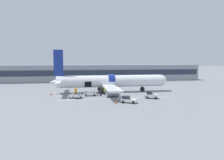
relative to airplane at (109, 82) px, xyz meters
The scene contains 16 objects.
ground_plane 8.45m from the airplane, 76.07° to the right, with size 500.00×500.00×0.00m, color gray.
apron_marking_line 9.53m from the airplane, 89.96° to the right, with size 25.61×0.50×0.01m.
terminal_strip 30.59m from the airplane, 86.40° to the left, with size 81.99×9.32×6.67m.
airplane is the anchor object (origin of this frame).
baggage_tug_lead 14.16m from the airplane, 83.54° to the right, with size 3.40×2.67×1.42m.
baggage_tug_mid 13.03m from the airplane, 52.85° to the right, with size 3.11×2.56×1.71m.
baggage_cart_loading 7.31m from the airplane, 139.11° to the right, with size 3.86×2.09×1.08m.
baggage_cart_queued 11.57m from the airplane, 140.68° to the right, with size 3.59×2.66×1.05m.
ground_crew_loader_a 9.55m from the airplane, 156.97° to the right, with size 0.38×0.55×1.60m.
ground_crew_loader_b 4.66m from the airplane, 115.12° to the right, with size 0.47×0.56×1.61m.
ground_crew_driver 9.30m from the airplane, 163.88° to the right, with size 0.63×0.57×1.86m.
suitcase_on_tarmac_upright 6.60m from the airplane, 118.47° to the right, with size 0.44×0.28×0.77m.
safety_cone_nose 16.97m from the airplane, ahead, with size 0.47×0.47×0.59m.
safety_cone_engine_left 14.76m from the airplane, 94.03° to the right, with size 0.43×0.43×0.69m.
safety_cone_wingtip 7.32m from the airplane, 84.62° to the right, with size 0.46×0.46×0.78m.
safety_cone_tail 15.03m from the airplane, behind, with size 0.58×0.58×0.61m.
Camera 1 is at (-10.25, -44.13, 8.36)m, focal length 32.00 mm.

